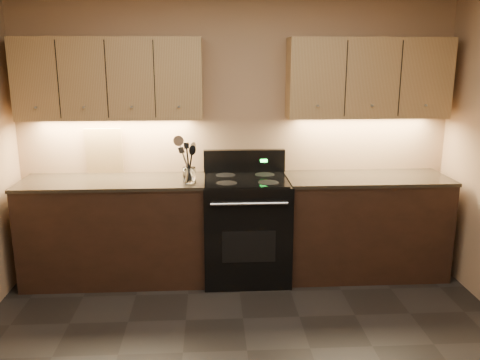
# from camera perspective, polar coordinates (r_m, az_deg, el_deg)

# --- Properties ---
(wall_back) EXTENTS (4.00, 0.04, 2.60)m
(wall_back) POSITION_cam_1_polar(r_m,az_deg,el_deg) (4.75, -0.51, 5.39)
(wall_back) COLOR #9C785B
(wall_back) RESTS_ON ground
(counter_left) EXTENTS (1.62, 0.62, 0.93)m
(counter_left) POSITION_cam_1_polar(r_m,az_deg,el_deg) (4.73, -13.79, -5.47)
(counter_left) COLOR black
(counter_left) RESTS_ON ground
(counter_right) EXTENTS (1.46, 0.62, 0.93)m
(counter_right) POSITION_cam_1_polar(r_m,az_deg,el_deg) (4.86, 13.78, -4.95)
(counter_right) COLOR black
(counter_right) RESTS_ON ground
(stove) EXTENTS (0.76, 0.68, 1.14)m
(stove) POSITION_cam_1_polar(r_m,az_deg,el_deg) (4.64, 0.70, -5.27)
(stove) COLOR black
(stove) RESTS_ON ground
(upper_cab_left) EXTENTS (1.60, 0.30, 0.70)m
(upper_cab_left) POSITION_cam_1_polar(r_m,az_deg,el_deg) (4.63, -14.42, 10.97)
(upper_cab_left) COLOR tan
(upper_cab_left) RESTS_ON wall_back
(upper_cab_right) EXTENTS (1.44, 0.30, 0.70)m
(upper_cab_right) POSITION_cam_1_polar(r_m,az_deg,el_deg) (4.76, 14.19, 11.05)
(upper_cab_right) COLOR tan
(upper_cab_right) RESTS_ON wall_back
(outlet_plate) EXTENTS (0.08, 0.01, 0.12)m
(outlet_plate) POSITION_cam_1_polar(r_m,az_deg,el_deg) (4.89, -15.93, 2.95)
(outlet_plate) COLOR #B2B5BA
(outlet_plate) RESTS_ON wall_back
(utensil_crock) EXTENTS (0.13, 0.13, 0.14)m
(utensil_crock) POSITION_cam_1_polar(r_m,az_deg,el_deg) (4.37, -5.72, 0.47)
(utensil_crock) COLOR white
(utensil_crock) RESTS_ON counter_left
(cutting_board) EXTENTS (0.34, 0.08, 0.43)m
(cutting_board) POSITION_cam_1_polar(r_m,az_deg,el_deg) (4.83, -15.01, 3.16)
(cutting_board) COLOR tan
(cutting_board) RESTS_ON counter_left
(wooden_spoon) EXTENTS (0.14, 0.17, 0.34)m
(wooden_spoon) POSITION_cam_1_polar(r_m,az_deg,el_deg) (4.33, -6.09, 1.98)
(wooden_spoon) COLOR tan
(wooden_spoon) RESTS_ON utensil_crock
(black_spoon) EXTENTS (0.12, 0.11, 0.32)m
(black_spoon) POSITION_cam_1_polar(r_m,az_deg,el_deg) (4.37, -5.92, 1.93)
(black_spoon) COLOR black
(black_spoon) RESTS_ON utensil_crock
(black_turner) EXTENTS (0.13, 0.18, 0.36)m
(black_turner) POSITION_cam_1_polar(r_m,az_deg,el_deg) (4.32, -5.68, 2.03)
(black_turner) COLOR black
(black_turner) RESTS_ON utensil_crock
(steel_spatula) EXTENTS (0.18, 0.14, 0.35)m
(steel_spatula) POSITION_cam_1_polar(r_m,az_deg,el_deg) (4.36, -5.50, 2.02)
(steel_spatula) COLOR silver
(steel_spatula) RESTS_ON utensil_crock
(steel_skimmer) EXTENTS (0.21, 0.16, 0.41)m
(steel_skimmer) POSITION_cam_1_polar(r_m,az_deg,el_deg) (4.32, -5.37, 2.35)
(steel_skimmer) COLOR silver
(steel_skimmer) RESTS_ON utensil_crock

